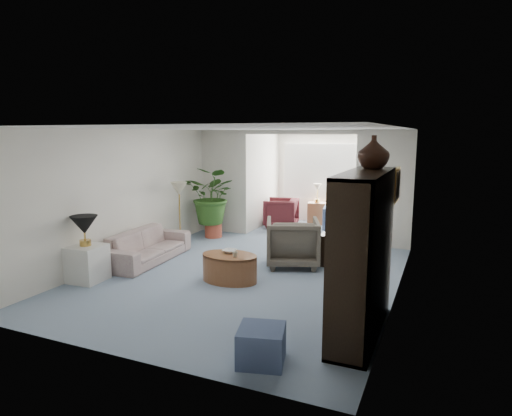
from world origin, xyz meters
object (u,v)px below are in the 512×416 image
at_px(coffee_bowl, 230,251).
at_px(ottoman, 261,345).
at_px(table_lamp, 84,225).
at_px(coffee_cup, 235,255).
at_px(sunroom_chair_maroon, 281,213).
at_px(sofa, 147,246).
at_px(sunroom_table, 317,213).
at_px(cabinet_urn, 373,152).
at_px(side_table_dark, 334,250).
at_px(coffee_table, 230,268).
at_px(plant_pot, 213,230).
at_px(floor_lamp, 179,189).
at_px(framed_picture, 397,185).
at_px(entertainment_cabinet, 362,254).
at_px(sunroom_chair_blue, 338,219).
at_px(wingback_chair, 293,242).
at_px(end_table, 87,263).

distance_m(coffee_bowl, ottoman, 2.81).
distance_m(table_lamp, ottoman, 3.96).
distance_m(coffee_cup, sunroom_chair_maroon, 4.55).
height_order(sofa, sunroom_table, sofa).
bearing_deg(cabinet_urn, side_table_dark, 114.30).
bearing_deg(table_lamp, cabinet_urn, 4.44).
bearing_deg(coffee_bowl, sofa, 170.63).
relative_size(cabinet_urn, sunroom_table, 0.71).
bearing_deg(side_table_dark, coffee_table, -131.48).
distance_m(plant_pot, sunroom_chair_maroon, 2.03).
xyz_separation_m(floor_lamp, coffee_cup, (2.20, -1.78, -0.76)).
distance_m(framed_picture, ottoman, 3.02).
relative_size(floor_lamp, coffee_bowl, 1.57).
bearing_deg(table_lamp, ottoman, -19.35).
bearing_deg(sofa, entertainment_cabinet, -112.71).
relative_size(framed_picture, coffee_table, 0.53).
xyz_separation_m(coffee_bowl, sunroom_table, (0.10, 5.02, -0.19)).
height_order(floor_lamp, sunroom_chair_maroon, floor_lamp).
bearing_deg(sunroom_chair_blue, sunroom_chair_maroon, 80.82).
xyz_separation_m(cabinet_urn, sunroom_chair_maroon, (-3.03, 4.96, -1.81)).
relative_size(table_lamp, entertainment_cabinet, 0.22).
distance_m(sofa, table_lamp, 1.51).
relative_size(framed_picture, wingback_chair, 0.52).
bearing_deg(sunroom_table, table_lamp, -110.14).
bearing_deg(end_table, coffee_cup, 19.74).
relative_size(framed_picture, sofa, 0.25).
distance_m(entertainment_cabinet, ottoman, 1.62).
height_order(side_table_dark, cabinet_urn, cabinet_urn).
xyz_separation_m(framed_picture, wingback_chair, (-1.89, 1.08, -1.26)).
relative_size(coffee_cup, side_table_dark, 0.16).
height_order(end_table, wingback_chair, wingback_chair).
xyz_separation_m(entertainment_cabinet, sunroom_chair_blue, (-1.53, 5.46, -0.67)).
height_order(sofa, plant_pot, sofa).
bearing_deg(floor_lamp, table_lamp, -92.58).
height_order(side_table_dark, sunroom_table, same).
bearing_deg(coffee_table, coffee_bowl, 116.57).
xyz_separation_m(coffee_cup, ottoman, (1.35, -2.12, -0.30)).
bearing_deg(framed_picture, wingback_chair, 150.22).
bearing_deg(coffee_table, sunroom_chair_maroon, 99.11).
relative_size(sofa, entertainment_cabinet, 1.02).
distance_m(end_table, sunroom_chair_maroon, 5.51).
xyz_separation_m(sunroom_chair_blue, sunroom_chair_maroon, (-1.50, 0.00, 0.05)).
height_order(wingback_chair, sunroom_chair_maroon, wingback_chair).
bearing_deg(wingback_chair, end_table, 16.61).
relative_size(sofa, ottoman, 4.16).
bearing_deg(floor_lamp, sofa, -86.28).
bearing_deg(framed_picture, cabinet_urn, -107.08).
bearing_deg(entertainment_cabinet, ottoman, -126.09).
relative_size(coffee_cup, ottoman, 0.19).
relative_size(floor_lamp, sunroom_table, 0.62).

